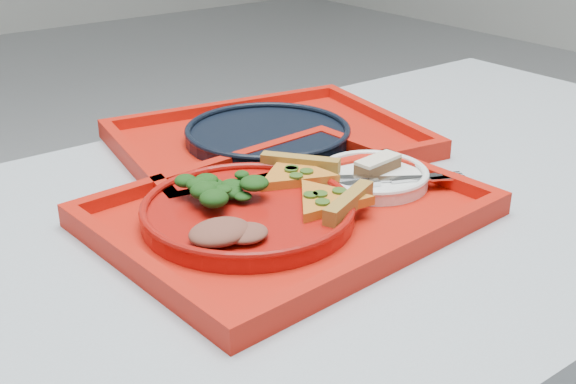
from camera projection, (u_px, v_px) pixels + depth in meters
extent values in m
cube|color=#97A1AA|center=(314.00, 215.00, 0.96)|extent=(1.60, 0.80, 0.03)
cylinder|color=gray|center=(458.00, 228.00, 1.75)|extent=(0.05, 0.05, 0.72)
cube|color=#B41509|center=(289.00, 216.00, 0.91)|extent=(0.47, 0.38, 0.01)
cube|color=#B41509|center=(268.00, 144.00, 1.15)|extent=(0.50, 0.42, 0.01)
cylinder|color=#990F0A|center=(248.00, 214.00, 0.88)|extent=(0.26, 0.26, 0.02)
cylinder|color=white|center=(373.00, 179.00, 0.98)|extent=(0.15, 0.15, 0.01)
cylinder|color=black|center=(268.00, 136.00, 1.14)|extent=(0.26, 0.26, 0.02)
ellipsoid|color=black|center=(219.00, 184.00, 0.89)|extent=(0.08, 0.07, 0.04)
ellipsoid|color=brown|center=(220.00, 232.00, 0.79)|extent=(0.07, 0.06, 0.02)
cube|color=#452417|center=(378.00, 166.00, 0.99)|extent=(0.07, 0.03, 0.01)
cube|color=beige|center=(378.00, 159.00, 0.99)|extent=(0.07, 0.03, 0.00)
cube|color=silver|center=(384.00, 178.00, 0.96)|extent=(0.16, 0.12, 0.01)
cube|color=silver|center=(390.00, 181.00, 0.95)|extent=(0.18, 0.09, 0.01)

